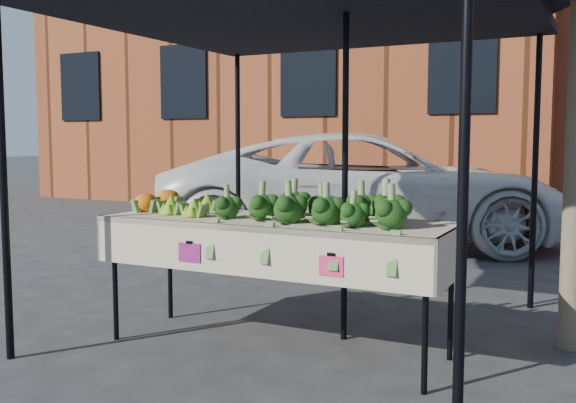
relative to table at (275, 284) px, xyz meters
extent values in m
plane|color=#2A2A2C|center=(0.06, -0.05, -0.45)|extent=(90.00, 90.00, 0.00)
cube|color=beige|center=(0.00, 0.00, 0.00)|extent=(2.40, 0.80, 0.90)
cube|color=#F22D8C|center=(-0.41, -0.40, 0.25)|extent=(0.17, 0.01, 0.12)
cube|color=#F12D6C|center=(0.58, -0.40, 0.25)|extent=(0.17, 0.01, 0.12)
ellipsoid|color=black|center=(0.27, 0.03, 0.57)|extent=(1.35, 0.55, 0.24)
ellipsoid|color=#73B625|center=(-0.67, -0.01, 0.54)|extent=(0.42, 0.46, 0.19)
ellipsoid|color=orange|center=(-1.04, 0.07, 0.53)|extent=(0.22, 0.42, 0.17)
imported|color=white|center=(-0.96, 4.51, 2.30)|extent=(2.43, 2.93, 5.49)
cube|color=brown|center=(-4.94, 11.95, 4.05)|extent=(12.00, 8.00, 9.00)
camera|label=1|loc=(2.02, -3.82, 0.98)|focal=40.39mm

